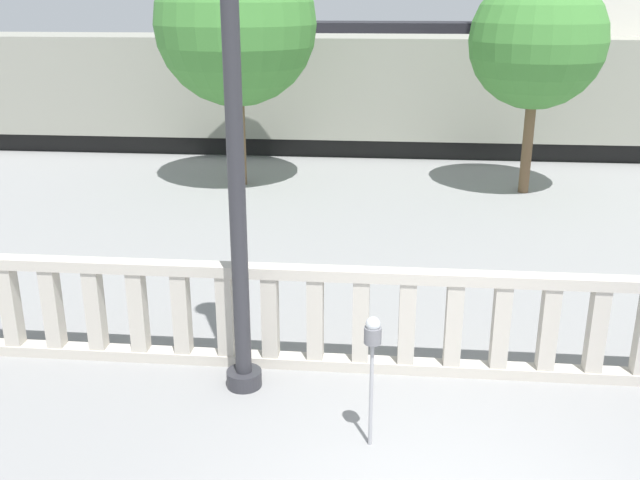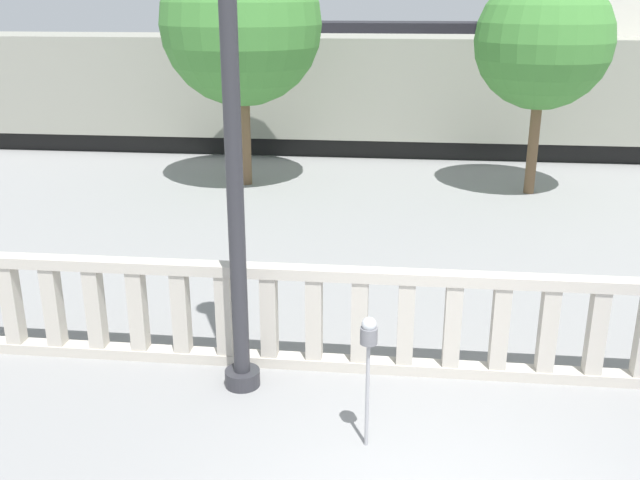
% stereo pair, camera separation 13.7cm
% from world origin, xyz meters
% --- Properties ---
extents(balustrade, '(13.77, 0.24, 1.36)m').
position_xyz_m(balustrade, '(0.00, 2.71, 0.68)').
color(balustrade, '#BCB5A8').
rests_on(balustrade, ground).
extents(lamppost, '(0.43, 0.43, 5.74)m').
position_xyz_m(lamppost, '(-2.24, 2.16, 3.13)').
color(lamppost, '#2D2D33').
rests_on(lamppost, ground).
extents(parking_meter, '(0.18, 0.18, 1.48)m').
position_xyz_m(parking_meter, '(-0.68, 1.11, 1.20)').
color(parking_meter, '#99999E').
rests_on(parking_meter, ground).
extents(train_near, '(28.72, 2.77, 3.97)m').
position_xyz_m(train_near, '(0.77, 16.25, 1.77)').
color(train_near, black).
rests_on(train_near, ground).
extents(train_far, '(29.25, 3.18, 3.89)m').
position_xyz_m(train_far, '(3.27, 30.30, 1.73)').
color(train_far, black).
rests_on(train_far, ground).
extents(tree_left, '(3.81, 3.81, 5.77)m').
position_xyz_m(tree_left, '(-4.21, 11.79, 3.85)').
color(tree_left, brown).
rests_on(tree_left, ground).
extents(tree_right, '(3.08, 3.08, 5.08)m').
position_xyz_m(tree_right, '(2.71, 11.68, 3.52)').
color(tree_right, brown).
rests_on(tree_right, ground).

